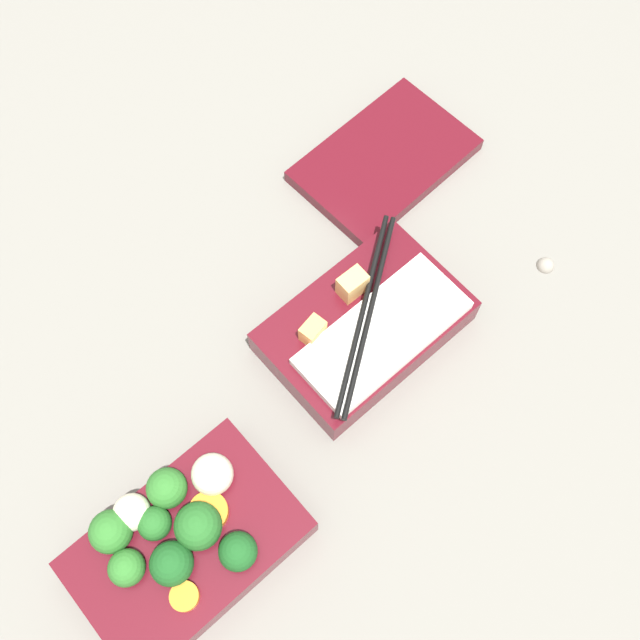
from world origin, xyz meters
The scene contains 5 objects.
ground_plane centered at (0.00, 0.00, 0.00)m, with size 3.00×3.00×0.00m, color slate.
bento_tray_vegetable centered at (-0.13, -0.02, 0.03)m, with size 0.19×0.13×0.07m.
bento_tray_rice centered at (0.13, 0.02, 0.02)m, with size 0.19×0.13×0.06m.
bento_lid centered at (0.28, 0.16, 0.01)m, with size 0.19×0.12×0.02m, color #510F19.
pebble_0 centered at (0.32, -0.05, 0.00)m, with size 0.02×0.02×0.02m, color gray.
Camera 1 is at (-0.09, -0.16, 0.69)m, focal length 42.00 mm.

